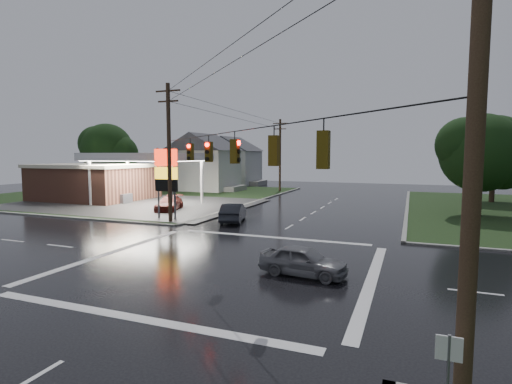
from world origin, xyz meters
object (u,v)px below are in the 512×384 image
(car_pump, at_px, (169,204))
(house_far, at_px, (231,160))
(utility_pole_n, at_px, (280,154))
(house_near, at_px, (204,161))
(tree_ne_near, at_px, (483,153))
(pylon_sign, at_px, (166,172))
(tree_nw_behind, at_px, (108,149))
(gas_station, at_px, (102,179))
(car_north, at_px, (233,212))
(utility_pole_se, at_px, (475,140))
(utility_pole_nw, at_px, (169,151))
(tree_ne_far, at_px, (496,148))
(car_crossing, at_px, (303,261))

(car_pump, bearing_deg, house_far, 86.54)
(utility_pole_n, bearing_deg, house_near, -170.09)
(tree_ne_near, bearing_deg, pylon_sign, -154.99)
(car_pump, bearing_deg, tree_nw_behind, 126.02)
(gas_station, distance_m, car_north, 22.34)
(tree_ne_near, bearing_deg, utility_pole_se, -98.38)
(gas_station, xyz_separation_m, tree_ne_near, (39.82, 2.29, 3.01))
(utility_pole_n, bearing_deg, utility_pole_nw, -90.00)
(utility_pole_se, bearing_deg, gas_station, 140.30)
(utility_pole_nw, xyz_separation_m, tree_nw_behind, (-24.34, 20.49, 0.46))
(house_near, distance_m, tree_nw_behind, 14.33)
(tree_ne_far, bearing_deg, tree_ne_near, -104.07)
(car_north, bearing_deg, utility_pole_n, -96.08)
(tree_ne_near, height_order, car_crossing, tree_ne_near)
(gas_station, relative_size, utility_pole_n, 2.50)
(house_far, bearing_deg, utility_pole_se, -61.32)
(tree_ne_far, height_order, car_crossing, tree_ne_far)
(car_pump, bearing_deg, tree_ne_far, 13.53)
(pylon_sign, bearing_deg, tree_ne_near, 25.01)
(utility_pole_se, distance_m, car_pump, 34.04)
(utility_pole_nw, relative_size, utility_pole_se, 1.00)
(gas_station, relative_size, car_crossing, 6.54)
(house_near, xyz_separation_m, tree_ne_far, (38.10, -2.01, 1.77))
(car_crossing, bearing_deg, car_north, 43.46)
(house_near, bearing_deg, gas_station, -106.17)
(house_far, bearing_deg, tree_nw_behind, -123.44)
(utility_pole_se, xyz_separation_m, car_pump, (-22.88, 24.69, -5.03))
(utility_pole_se, height_order, tree_nw_behind, utility_pole_se)
(utility_pole_nw, xyz_separation_m, house_near, (-11.45, 26.50, -1.32))
(gas_station, height_order, tree_ne_far, tree_ne_far)
(utility_pole_se, bearing_deg, tree_nw_behind, 137.66)
(pylon_sign, xyz_separation_m, tree_nw_behind, (-23.34, 19.49, 2.17))
(utility_pole_n, height_order, car_crossing, utility_pole_n)
(house_near, height_order, tree_ne_near, tree_ne_near)
(pylon_sign, height_order, utility_pole_nw, utility_pole_nw)
(pylon_sign, relative_size, car_north, 1.30)
(utility_pole_se, height_order, house_near, utility_pole_se)
(tree_ne_near, bearing_deg, car_pump, -166.12)
(car_north, bearing_deg, gas_station, -37.19)
(gas_station, distance_m, house_near, 17.07)
(utility_pole_n, xyz_separation_m, tree_ne_far, (26.65, -4.01, 0.71))
(pylon_sign, xyz_separation_m, car_crossing, (14.55, -10.87, -3.33))
(utility_pole_nw, xyz_separation_m, car_pump, (-3.88, 5.69, -5.03))
(gas_station, xyz_separation_m, utility_pole_se, (35.18, -29.20, 3.17))
(gas_station, height_order, utility_pole_n, utility_pole_n)
(utility_pole_se, distance_m, tree_ne_far, 44.16)
(tree_ne_far, bearing_deg, pylon_sign, -139.65)
(tree_ne_near, distance_m, car_crossing, 25.01)
(utility_pole_nw, xyz_separation_m, house_far, (-12.45, 38.50, -1.32))
(utility_pole_n, bearing_deg, car_pump, -99.66)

